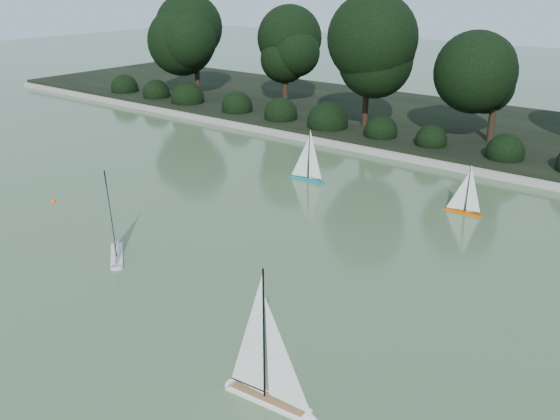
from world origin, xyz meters
name	(u,v)px	position (x,y,z in m)	size (l,w,h in m)	color
ground	(187,280)	(0.00, 0.00, 0.00)	(80.00, 80.00, 0.00)	#405734
pond_coping	(421,160)	(0.00, 9.00, 0.09)	(40.00, 0.35, 0.18)	gray
far_bank	(477,131)	(0.00, 13.00, 0.15)	(40.00, 8.00, 0.30)	black
tree_line	(508,61)	(1.23, 11.44, 2.64)	(26.31, 3.93, 4.39)	black
shrub_hedge	(436,141)	(0.00, 9.90, 0.45)	(29.10, 1.10, 1.10)	black
sailboat_white_a	(116,241)	(-1.80, -0.09, 0.29)	(1.15, 0.96, 1.83)	silver
sailboat_white_b	(275,384)	(3.29, -1.64, 0.30)	(1.43, 0.34, 1.95)	white
sailboat_orange	(461,204)	(2.42, 6.05, 0.20)	(0.91, 0.21, 1.24)	#DC5100
sailboat_teal	(304,171)	(-1.69, 5.77, 0.23)	(1.10, 0.22, 1.49)	#0E7886
race_buoy	(53,202)	(-5.30, 0.82, 0.00)	(0.13, 0.13, 0.13)	#F4440C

